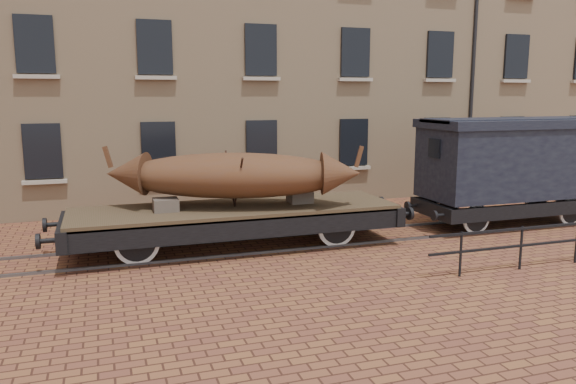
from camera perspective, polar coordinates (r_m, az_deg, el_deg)
name	(u,v)px	position (r m, az deg, el deg)	size (l,w,h in m)	color
ground	(277,244)	(14.94, -1.14, -5.33)	(90.00, 90.00, 0.00)	brown
warehouse_cream	(274,21)	(25.04, -1.47, 16.94)	(40.00, 10.19, 14.00)	#DBB488
rail_track	(277,243)	(14.93, -1.14, -5.22)	(30.00, 1.52, 0.06)	#59595E
flatcar_wagon	(236,215)	(14.45, -5.35, -2.33)	(9.27, 2.51, 1.40)	#433224
iron_boat	(234,175)	(14.26, -5.51, 1.72)	(6.45, 3.44, 1.57)	#4C2B16
goods_van	(512,158)	(18.16, 21.80, 3.18)	(6.25, 2.28, 3.23)	black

